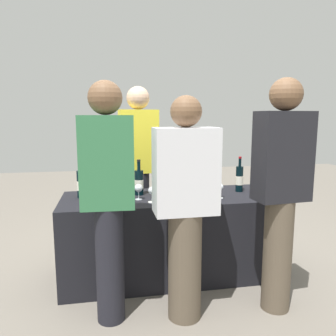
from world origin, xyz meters
TOP-DOWN VIEW (x-y plane):
  - ground_plane at (0.00, 0.00)m, footprint 12.00×12.00m
  - tasting_table at (0.00, 0.00)m, footprint 1.83×0.69m
  - wine_bottle_0 at (-0.74, 0.09)m, footprint 0.07×0.07m
  - wine_bottle_1 at (-0.48, 0.14)m, footprint 0.07×0.07m
  - wine_bottle_2 at (-0.24, 0.10)m, footprint 0.08×0.08m
  - wine_bottle_3 at (-0.09, 0.09)m, footprint 0.08×0.08m
  - wine_bottle_4 at (0.09, 0.09)m, footprint 0.08×0.08m
  - wine_bottle_5 at (0.28, 0.10)m, footprint 0.08×0.08m
  - wine_bottle_6 at (0.68, 0.06)m, footprint 0.07×0.07m
  - wine_glass_0 at (-0.47, -0.09)m, footprint 0.07×0.07m
  - wine_glass_1 at (-0.26, -0.07)m, footprint 0.07×0.07m
  - wine_glass_2 at (-0.16, -0.18)m, footprint 0.07×0.07m
  - wine_glass_3 at (0.28, -0.18)m, footprint 0.07×0.07m
  - wine_glass_4 at (0.42, -0.15)m, footprint 0.06×0.06m
  - ice_bucket at (-0.59, -0.01)m, footprint 0.23×0.23m
  - server_pouring at (-0.20, 0.58)m, footprint 0.40×0.25m
  - guest_0 at (-0.52, -0.59)m, footprint 0.36×0.22m
  - guest_1 at (0.00, -0.65)m, footprint 0.43×0.24m
  - guest_2 at (0.69, -0.67)m, footprint 0.39×0.24m

SIDE VIEW (x-z plane):
  - ground_plane at x=0.00m, z-range 0.00..0.00m
  - tasting_table at x=0.00m, z-range 0.00..0.73m
  - wine_glass_2 at x=-0.16m, z-range 0.75..0.88m
  - wine_glass_4 at x=0.42m, z-range 0.75..0.88m
  - wine_glass_1 at x=-0.26m, z-range 0.75..0.89m
  - wine_glass_0 at x=-0.47m, z-range 0.76..0.89m
  - ice_bucket at x=-0.59m, z-range 0.73..0.92m
  - wine_glass_3 at x=0.28m, z-range 0.76..0.90m
  - guest_1 at x=0.00m, z-range 0.05..1.61m
  - wine_bottle_1 at x=-0.48m, z-range 0.69..0.98m
  - wine_bottle_5 at x=0.28m, z-range 0.68..0.99m
  - wine_bottle_4 at x=0.09m, z-range 0.68..0.99m
  - wine_bottle_2 at x=-0.24m, z-range 0.68..1.00m
  - wine_bottle_0 at x=-0.74m, z-range 0.68..1.01m
  - wine_bottle_6 at x=0.68m, z-range 0.68..1.01m
  - wine_bottle_3 at x=-0.09m, z-range 0.68..1.02m
  - guest_0 at x=-0.52m, z-range 0.09..1.74m
  - guest_2 at x=0.69m, z-range 0.08..1.76m
  - server_pouring at x=-0.20m, z-range 0.09..1.80m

